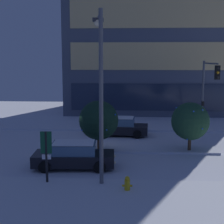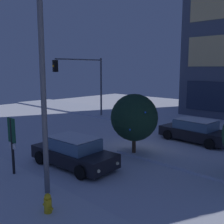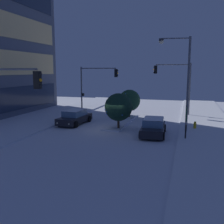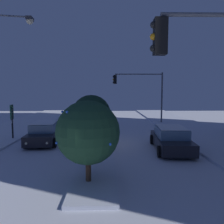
{
  "view_description": "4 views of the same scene",
  "coord_description": "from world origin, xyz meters",
  "px_view_note": "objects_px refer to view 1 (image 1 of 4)",
  "views": [
    {
      "loc": [
        2.49,
        -22.53,
        6.18
      ],
      "look_at": [
        1.05,
        0.93,
        2.49
      ],
      "focal_mm": 54.54,
      "sensor_mm": 36.0,
      "label": 1
    },
    {
      "loc": [
        9.52,
        -11.96,
        4.85
      ],
      "look_at": [
        -2.52,
        0.64,
        2.02
      ],
      "focal_mm": 43.31,
      "sensor_mm": 36.0,
      "label": 2
    },
    {
      "loc": [
        -22.48,
        -6.67,
        5.58
      ],
      "look_at": [
        -0.46,
        -0.05,
        1.78
      ],
      "focal_mm": 40.68,
      "sensor_mm": 36.0,
      "label": 3
    },
    {
      "loc": [
        14.63,
        0.62,
        3.7
      ],
      "look_at": [
        -0.11,
        0.92,
        2.28
      ],
      "focal_mm": 34.57,
      "sensor_mm": 36.0,
      "label": 4
    }
  ],
  "objects_px": {
    "car_near": "(74,156)",
    "decorated_tree_left_of_median": "(99,120)",
    "street_lamp_arched": "(100,74)",
    "traffic_light_corner_far_right": "(208,84)",
    "parking_info_sign": "(46,151)",
    "decorated_tree_median": "(190,121)",
    "fire_hydrant": "(127,185)",
    "car_far": "(119,127)"
  },
  "relations": [
    {
      "from": "fire_hydrant",
      "to": "decorated_tree_median",
      "type": "relative_size",
      "value": 0.24
    },
    {
      "from": "parking_info_sign",
      "to": "decorated_tree_median",
      "type": "xyz_separation_m",
      "value": [
        8.02,
        6.48,
        0.38
      ]
    },
    {
      "from": "car_near",
      "to": "decorated_tree_left_of_median",
      "type": "bearing_deg",
      "value": 69.3
    },
    {
      "from": "street_lamp_arched",
      "to": "fire_hydrant",
      "type": "xyz_separation_m",
      "value": [
        1.38,
        -1.48,
        -5.05
      ]
    },
    {
      "from": "street_lamp_arched",
      "to": "car_near",
      "type": "bearing_deg",
      "value": 31.6
    },
    {
      "from": "decorated_tree_left_of_median",
      "to": "decorated_tree_median",
      "type": "bearing_deg",
      "value": 3.06
    },
    {
      "from": "car_near",
      "to": "decorated_tree_left_of_median",
      "type": "relative_size",
      "value": 1.38
    },
    {
      "from": "street_lamp_arched",
      "to": "decorated_tree_median",
      "type": "height_order",
      "value": "street_lamp_arched"
    },
    {
      "from": "street_lamp_arched",
      "to": "fire_hydrant",
      "type": "height_order",
      "value": "street_lamp_arched"
    },
    {
      "from": "parking_info_sign",
      "to": "decorated_tree_left_of_median",
      "type": "height_order",
      "value": "decorated_tree_left_of_median"
    },
    {
      "from": "parking_info_sign",
      "to": "decorated_tree_median",
      "type": "bearing_deg",
      "value": -53.89
    },
    {
      "from": "traffic_light_corner_far_right",
      "to": "decorated_tree_median",
      "type": "height_order",
      "value": "traffic_light_corner_far_right"
    },
    {
      "from": "car_near",
      "to": "fire_hydrant",
      "type": "distance_m",
      "value": 4.71
    },
    {
      "from": "traffic_light_corner_far_right",
      "to": "street_lamp_arched",
      "type": "height_order",
      "value": "street_lamp_arched"
    },
    {
      "from": "traffic_light_corner_far_right",
      "to": "parking_info_sign",
      "type": "distance_m",
      "value": 15.54
    },
    {
      "from": "car_near",
      "to": "parking_info_sign",
      "type": "xyz_separation_m",
      "value": [
        -0.88,
        -2.72,
        1.0
      ]
    },
    {
      "from": "car_near",
      "to": "decorated_tree_median",
      "type": "height_order",
      "value": "decorated_tree_median"
    },
    {
      "from": "street_lamp_arched",
      "to": "decorated_tree_left_of_median",
      "type": "relative_size",
      "value": 2.44
    },
    {
      "from": "car_near",
      "to": "street_lamp_arched",
      "type": "distance_m",
      "value": 5.43
    },
    {
      "from": "traffic_light_corner_far_right",
      "to": "parking_info_sign",
      "type": "xyz_separation_m",
      "value": [
        -10.17,
        -11.49,
        -2.46
      ]
    },
    {
      "from": "car_near",
      "to": "car_far",
      "type": "height_order",
      "value": "same"
    },
    {
      "from": "fire_hydrant",
      "to": "car_far",
      "type": "bearing_deg",
      "value": 94.18
    },
    {
      "from": "car_far",
      "to": "car_near",
      "type": "bearing_deg",
      "value": 78.98
    },
    {
      "from": "car_far",
      "to": "traffic_light_corner_far_right",
      "type": "distance_m",
      "value": 7.88
    },
    {
      "from": "car_far",
      "to": "parking_info_sign",
      "type": "distance_m",
      "value": 11.69
    },
    {
      "from": "decorated_tree_left_of_median",
      "to": "fire_hydrant",
      "type": "bearing_deg",
      "value": -73.79
    },
    {
      "from": "traffic_light_corner_far_right",
      "to": "fire_hydrant",
      "type": "bearing_deg",
      "value": -26.72
    },
    {
      "from": "car_near",
      "to": "decorated_tree_left_of_median",
      "type": "height_order",
      "value": "decorated_tree_left_of_median"
    },
    {
      "from": "fire_hydrant",
      "to": "street_lamp_arched",
      "type": "bearing_deg",
      "value": 132.96
    },
    {
      "from": "car_far",
      "to": "fire_hydrant",
      "type": "bearing_deg",
      "value": 97.83
    },
    {
      "from": "fire_hydrant",
      "to": "parking_info_sign",
      "type": "height_order",
      "value": "parking_info_sign"
    },
    {
      "from": "parking_info_sign",
      "to": "decorated_tree_median",
      "type": "height_order",
      "value": "decorated_tree_median"
    },
    {
      "from": "street_lamp_arched",
      "to": "decorated_tree_left_of_median",
      "type": "distance_m",
      "value": 6.42
    },
    {
      "from": "car_far",
      "to": "traffic_light_corner_far_right",
      "type": "xyz_separation_m",
      "value": [
        7.07,
        0.26,
        3.46
      ]
    },
    {
      "from": "traffic_light_corner_far_right",
      "to": "fire_hydrant",
      "type": "height_order",
      "value": "traffic_light_corner_far_right"
    },
    {
      "from": "traffic_light_corner_far_right",
      "to": "parking_info_sign",
      "type": "bearing_deg",
      "value": -41.53
    },
    {
      "from": "car_far",
      "to": "decorated_tree_median",
      "type": "distance_m",
      "value": 6.97
    },
    {
      "from": "parking_info_sign",
      "to": "decorated_tree_median",
      "type": "distance_m",
      "value": 10.31
    },
    {
      "from": "traffic_light_corner_far_right",
      "to": "fire_hydrant",
      "type": "xyz_separation_m",
      "value": [
        -6.19,
        -12.3,
        -3.79
      ]
    },
    {
      "from": "fire_hydrant",
      "to": "decorated_tree_median",
      "type": "bearing_deg",
      "value": 61.05
    },
    {
      "from": "fire_hydrant",
      "to": "decorated_tree_median",
      "type": "distance_m",
      "value": 8.5
    },
    {
      "from": "parking_info_sign",
      "to": "car_near",
      "type": "bearing_deg",
      "value": -20.77
    }
  ]
}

